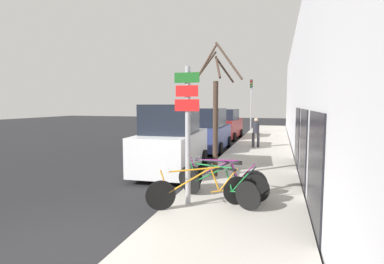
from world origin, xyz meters
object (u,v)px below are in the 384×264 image
Objects in this scene: bicycle_0 at (200,190)px; bicycle_2 at (221,181)px; signpost at (188,130)px; bicycle_1 at (217,186)px; parked_car_2 at (226,125)px; parked_car_0 at (172,142)px; street_tree at (216,113)px; traffic_light at (251,98)px; bicycle_3 at (222,178)px; parked_car_1 at (207,132)px; pedestrian_near at (256,130)px.

bicycle_0 is 0.89× the size of bicycle_2.
signpost reaches higher than bicycle_2.
bicycle_0 reaches higher than bicycle_1.
parked_car_0 is at bearing -87.78° from parked_car_2.
parked_car_0 is at bearing 155.59° from street_tree.
signpost is 0.72× the size of traffic_light.
bicycle_3 is 13.75m from parked_car_2.
street_tree is at bearing -27.59° from parked_car_0.
signpost is at bearing -91.16° from street_tree.
parked_car_1 reaches higher than parked_car_2.
pedestrian_near is (2.49, 0.96, 0.05)m from parked_car_1.
pedestrian_near is at bearing 85.28° from signpost.
bicycle_1 is 0.48× the size of traffic_light.
traffic_light is at bearing 91.11° from street_tree.
bicycle_0 is at bearing 177.75° from bicycle_1.
signpost is at bearing 149.93° from bicycle_1.
parked_car_1 is (-1.99, 9.17, 0.48)m from bicycle_0.
bicycle_2 reaches higher than bicycle_0.
street_tree is (1.81, -0.82, 1.11)m from parked_car_0.
bicycle_0 is at bearing -88.25° from traffic_light.
parked_car_0 reaches higher than parked_car_1.
bicycle_2 reaches higher than bicycle_3.
parked_car_1 is at bearing 85.89° from parked_car_0.
pedestrian_near is at bearing 2.96° from bicycle_3.
pedestrian_near is (0.50, 10.12, 0.53)m from bicycle_0.
parked_car_1 is 1.04× the size of street_tree.
parked_car_1 is 1.02× the size of parked_car_2.
signpost is 1.72m from bicycle_2.
signpost is 9.24m from parked_car_1.
bicycle_2 is 18.08m from traffic_light.
bicycle_3 is (0.58, 1.24, -1.38)m from signpost.
bicycle_3 is (0.25, 1.36, -0.01)m from bicycle_0.
bicycle_2 is at bearing -168.80° from bicycle_3.
bicycle_1 is 0.49× the size of parked_car_0.
street_tree is (-0.52, 1.64, 1.70)m from bicycle_3.
bicycle_1 is (0.29, 0.52, -0.01)m from bicycle_0.
bicycle_2 is 9.19m from pedestrian_near.
bicycle_1 is 0.87× the size of bicycle_2.
bicycle_0 is 0.60m from bicycle_1.
street_tree is at bearing -74.81° from parked_car_1.
pedestrian_near is at bearing 25.71° from bicycle_1.
signpost is 14.93m from parked_car_2.
parked_car_1 reaches higher than bicycle_0.
bicycle_2 is 0.55× the size of traffic_light.
parked_car_0 is 0.98× the size of parked_car_1.
bicycle_2 is 1.54× the size of pedestrian_near.
traffic_light is at bearing 72.88° from parked_car_2.
parked_car_1 is at bearing 20.62° from bicycle_3.
parked_car_2 is (-2.28, 14.40, 0.45)m from bicycle_1.
bicycle_0 is at bearing -109.18° from pedestrian_near.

